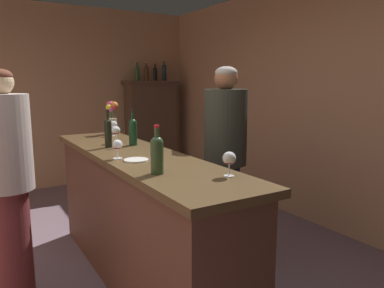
{
  "coord_description": "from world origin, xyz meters",
  "views": [
    {
      "loc": [
        -0.64,
        -2.45,
        1.61
      ],
      "look_at": [
        0.99,
        0.24,
        1.08
      ],
      "focal_mm": 34.66,
      "sensor_mm": 36.0,
      "label": 1
    }
  ],
  "objects_px": {
    "wine_glass_mid": "(117,146)",
    "display_bottle_midright": "(164,72)",
    "display_bottle_left": "(137,72)",
    "flower_arrangement": "(112,116)",
    "wine_bottle_rose": "(108,132)",
    "wine_glass_rear": "(116,131)",
    "display_bottle_center": "(155,73)",
    "wine_bottle_riesling": "(133,130)",
    "display_cabinet": "(151,127)",
    "patron_redhead": "(8,181)",
    "bartender": "(225,156)",
    "wine_glass_front": "(229,159)",
    "wine_glass_spare": "(114,125)",
    "display_bottle_midleft": "(146,73)",
    "wine_bottle_malbec": "(157,153)",
    "cheese_plate": "(136,160)",
    "bar_counter": "(138,218)"
  },
  "relations": [
    {
      "from": "wine_bottle_rose",
      "to": "display_bottle_midright",
      "type": "distance_m",
      "value": 3.32
    },
    {
      "from": "bar_counter",
      "to": "bartender",
      "type": "distance_m",
      "value": 0.95
    },
    {
      "from": "flower_arrangement",
      "to": "display_bottle_midright",
      "type": "distance_m",
      "value": 2.52
    },
    {
      "from": "wine_bottle_malbec",
      "to": "bartender",
      "type": "height_order",
      "value": "bartender"
    },
    {
      "from": "wine_bottle_malbec",
      "to": "display_bottle_center",
      "type": "relative_size",
      "value": 1.03
    },
    {
      "from": "bar_counter",
      "to": "wine_glass_mid",
      "type": "height_order",
      "value": "wine_glass_mid"
    },
    {
      "from": "bartender",
      "to": "display_bottle_midleft",
      "type": "bearing_deg",
      "value": -101.3
    },
    {
      "from": "wine_glass_mid",
      "to": "flower_arrangement",
      "type": "relative_size",
      "value": 0.4
    },
    {
      "from": "wine_bottle_malbec",
      "to": "wine_glass_front",
      "type": "bearing_deg",
      "value": -39.34
    },
    {
      "from": "bar_counter",
      "to": "flower_arrangement",
      "type": "height_order",
      "value": "flower_arrangement"
    },
    {
      "from": "display_bottle_midright",
      "to": "bartender",
      "type": "distance_m",
      "value": 3.28
    },
    {
      "from": "wine_bottle_rose",
      "to": "patron_redhead",
      "type": "height_order",
      "value": "patron_redhead"
    },
    {
      "from": "wine_bottle_rose",
      "to": "bartender",
      "type": "bearing_deg",
      "value": -21.18
    },
    {
      "from": "flower_arrangement",
      "to": "display_bottle_midleft",
      "type": "height_order",
      "value": "display_bottle_midleft"
    },
    {
      "from": "wine_glass_mid",
      "to": "wine_glass_front",
      "type": "bearing_deg",
      "value": -65.2
    },
    {
      "from": "display_bottle_left",
      "to": "wine_glass_mid",
      "type": "bearing_deg",
      "value": -115.48
    },
    {
      "from": "wine_glass_rear",
      "to": "patron_redhead",
      "type": "height_order",
      "value": "patron_redhead"
    },
    {
      "from": "patron_redhead",
      "to": "display_cabinet",
      "type": "bearing_deg",
      "value": 74.13
    },
    {
      "from": "display_cabinet",
      "to": "wine_bottle_rose",
      "type": "distance_m",
      "value": 3.15
    },
    {
      "from": "wine_bottle_rose",
      "to": "bartender",
      "type": "distance_m",
      "value": 1.05
    },
    {
      "from": "patron_redhead",
      "to": "bartender",
      "type": "height_order",
      "value": "bartender"
    },
    {
      "from": "wine_bottle_malbec",
      "to": "wine_bottle_rose",
      "type": "relative_size",
      "value": 0.93
    },
    {
      "from": "wine_glass_rear",
      "to": "flower_arrangement",
      "type": "distance_m",
      "value": 0.64
    },
    {
      "from": "wine_glass_mid",
      "to": "display_bottle_center",
      "type": "xyz_separation_m",
      "value": [
        1.83,
        3.15,
        0.59
      ]
    },
    {
      "from": "wine_glass_rear",
      "to": "cheese_plate",
      "type": "relative_size",
      "value": 0.9
    },
    {
      "from": "display_bottle_midright",
      "to": "wine_glass_spare",
      "type": "bearing_deg",
      "value": -128.58
    },
    {
      "from": "wine_bottle_riesling",
      "to": "display_cabinet",
      "type": "bearing_deg",
      "value": 61.94
    },
    {
      "from": "display_bottle_center",
      "to": "wine_bottle_malbec",
      "type": "bearing_deg",
      "value": -115.67
    },
    {
      "from": "display_cabinet",
      "to": "flower_arrangement",
      "type": "bearing_deg",
      "value": -125.41
    },
    {
      "from": "cheese_plate",
      "to": "display_bottle_midleft",
      "type": "height_order",
      "value": "display_bottle_midleft"
    },
    {
      "from": "wine_glass_front",
      "to": "flower_arrangement",
      "type": "xyz_separation_m",
      "value": [
        0.02,
        2.09,
        0.09
      ]
    },
    {
      "from": "display_cabinet",
      "to": "wine_bottle_riesling",
      "type": "relative_size",
      "value": 5.29
    },
    {
      "from": "display_cabinet",
      "to": "display_bottle_midleft",
      "type": "bearing_deg",
      "value": 180.0
    },
    {
      "from": "wine_glass_mid",
      "to": "display_bottle_midright",
      "type": "relative_size",
      "value": 0.41
    },
    {
      "from": "cheese_plate",
      "to": "display_bottle_left",
      "type": "bearing_deg",
      "value": 66.67
    },
    {
      "from": "display_bottle_midleft",
      "to": "display_bottle_center",
      "type": "height_order",
      "value": "display_bottle_midleft"
    },
    {
      "from": "display_bottle_center",
      "to": "display_bottle_midright",
      "type": "bearing_deg",
      "value": 0.0
    },
    {
      "from": "wine_glass_rear",
      "to": "display_bottle_center",
      "type": "height_order",
      "value": "display_bottle_center"
    },
    {
      "from": "display_cabinet",
      "to": "patron_redhead",
      "type": "relative_size",
      "value": 0.96
    },
    {
      "from": "display_bottle_midleft",
      "to": "display_bottle_midright",
      "type": "relative_size",
      "value": 0.89
    },
    {
      "from": "wine_bottle_riesling",
      "to": "cheese_plate",
      "type": "distance_m",
      "value": 0.68
    },
    {
      "from": "wine_bottle_riesling",
      "to": "wine_glass_spare",
      "type": "height_order",
      "value": "wine_bottle_riesling"
    },
    {
      "from": "wine_glass_rear",
      "to": "patron_redhead",
      "type": "relative_size",
      "value": 0.09
    },
    {
      "from": "wine_bottle_riesling",
      "to": "display_bottle_midleft",
      "type": "bearing_deg",
      "value": 63.21
    },
    {
      "from": "bar_counter",
      "to": "wine_bottle_riesling",
      "type": "relative_size",
      "value": 8.55
    },
    {
      "from": "wine_bottle_rose",
      "to": "display_cabinet",
      "type": "bearing_deg",
      "value": 58.34
    },
    {
      "from": "bartender",
      "to": "patron_redhead",
      "type": "bearing_deg",
      "value": -4.69
    },
    {
      "from": "wine_glass_front",
      "to": "bar_counter",
      "type": "bearing_deg",
      "value": 101.17
    },
    {
      "from": "bar_counter",
      "to": "flower_arrangement",
      "type": "relative_size",
      "value": 7.64
    },
    {
      "from": "wine_glass_front",
      "to": "display_bottle_left",
      "type": "distance_m",
      "value": 4.18
    }
  ]
}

